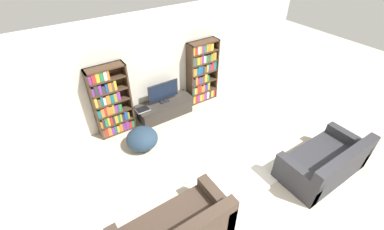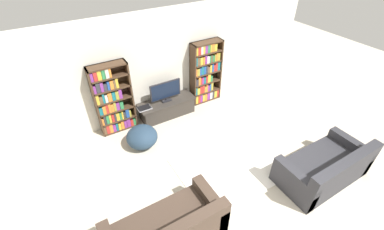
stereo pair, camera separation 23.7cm
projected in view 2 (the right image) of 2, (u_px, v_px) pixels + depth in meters
The scene contains 9 objects.
wall_back at pixel (163, 64), 6.23m from camera, with size 8.80×0.06×2.60m.
bookshelf_left at pixel (112, 101), 5.83m from camera, with size 0.84×0.30×1.70m.
bookshelf_right at pixel (205, 72), 6.82m from camera, with size 0.84×0.30×1.70m.
tv_stand at pixel (167, 108), 6.62m from camera, with size 1.46×0.52×0.44m.
television at pixel (165, 91), 6.33m from camera, with size 0.81×0.16×0.53m.
laptop at pixel (144, 108), 6.22m from camera, with size 0.33×0.24×0.03m.
area_rug at pixel (229, 167), 5.32m from camera, with size 2.03×1.65×0.02m.
couch_right_sofa at pixel (324, 168), 4.93m from camera, with size 1.79×0.92×0.82m.
beanbag_ottoman at pixel (142, 137), 5.71m from camera, with size 0.69×0.69×0.48m, color #23384C.
Camera 2 is at (-2.30, -1.05, 4.08)m, focal length 24.00 mm.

